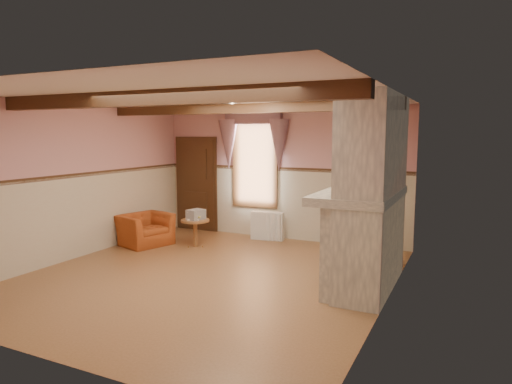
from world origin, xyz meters
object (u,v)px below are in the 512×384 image
at_px(mantel_clock, 370,180).
at_px(armchair, 145,229).
at_px(side_table, 195,233).
at_px(bowl, 364,186).
at_px(radiator, 267,226).
at_px(oil_lamp, 370,178).

bearing_deg(mantel_clock, armchair, -179.05).
relative_size(side_table, mantel_clock, 2.36).
relative_size(bowl, mantel_clock, 1.58).
height_order(bowl, mantel_clock, mantel_clock).
height_order(armchair, radiator, armchair).
bearing_deg(radiator, armchair, -152.18).
height_order(armchair, mantel_clock, mantel_clock).
bearing_deg(oil_lamp, side_table, 175.10).
distance_m(mantel_clock, oil_lamp, 0.08).
relative_size(radiator, mantel_clock, 2.92).
bearing_deg(side_table, armchair, -163.79).
bearing_deg(radiator, mantel_clock, -37.39).
distance_m(side_table, radiator, 1.57).
bearing_deg(bowl, radiator, 142.41).
bearing_deg(oil_lamp, radiator, 148.77).
bearing_deg(side_table, mantel_clock, -3.68).
relative_size(armchair, mantel_clock, 4.01).
xyz_separation_m(side_table, bowl, (3.47, -0.69, 1.19)).
xyz_separation_m(bowl, mantel_clock, (0.00, 0.47, 0.05)).
relative_size(armchair, radiator, 1.38).
distance_m(armchair, bowl, 4.66).
relative_size(armchair, side_table, 1.70).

